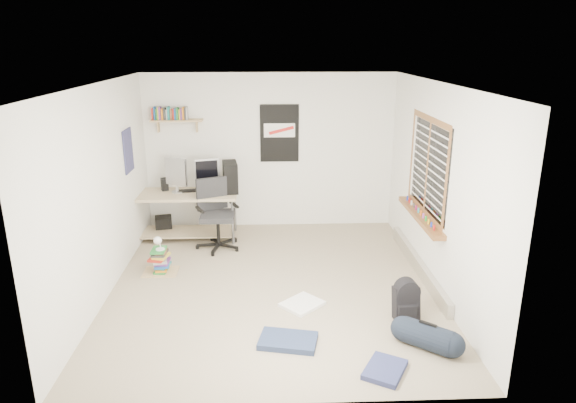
{
  "coord_description": "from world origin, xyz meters",
  "views": [
    {
      "loc": [
        -0.05,
        -5.9,
        2.95
      ],
      "look_at": [
        0.2,
        0.14,
        1.06
      ],
      "focal_mm": 32.0,
      "sensor_mm": 36.0,
      "label": 1
    }
  ],
  "objects_px": {
    "duffel_bag": "(427,336)",
    "book_stack": "(160,262)",
    "desk": "(186,216)",
    "office_chair": "(218,217)",
    "backpack": "(406,303)"
  },
  "relations": [
    {
      "from": "office_chair",
      "to": "duffel_bag",
      "type": "height_order",
      "value": "office_chair"
    },
    {
      "from": "office_chair",
      "to": "desk",
      "type": "bearing_deg",
      "value": 116.45
    },
    {
      "from": "desk",
      "to": "duffel_bag",
      "type": "xyz_separation_m",
      "value": [
        2.85,
        -3.17,
        -0.22
      ]
    },
    {
      "from": "book_stack",
      "to": "duffel_bag",
      "type": "bearing_deg",
      "value": -32.22
    },
    {
      "from": "desk",
      "to": "office_chair",
      "type": "relative_size",
      "value": 1.54
    },
    {
      "from": "desk",
      "to": "office_chair",
      "type": "distance_m",
      "value": 0.7
    },
    {
      "from": "book_stack",
      "to": "backpack",
      "type": "bearing_deg",
      "value": -24.32
    },
    {
      "from": "office_chair",
      "to": "duffel_bag",
      "type": "distance_m",
      "value": 3.6
    },
    {
      "from": "duffel_bag",
      "to": "book_stack",
      "type": "relative_size",
      "value": 1.17
    },
    {
      "from": "desk",
      "to": "office_chair",
      "type": "xyz_separation_m",
      "value": [
        0.54,
        -0.43,
        0.13
      ]
    },
    {
      "from": "office_chair",
      "to": "book_stack",
      "type": "xyz_separation_m",
      "value": [
        -0.7,
        -0.83,
        -0.34
      ]
    },
    {
      "from": "backpack",
      "to": "duffel_bag",
      "type": "relative_size",
      "value": 0.71
    },
    {
      "from": "desk",
      "to": "backpack",
      "type": "relative_size",
      "value": 4.41
    },
    {
      "from": "book_stack",
      "to": "desk",
      "type": "bearing_deg",
      "value": 82.36
    },
    {
      "from": "duffel_bag",
      "to": "book_stack",
      "type": "xyz_separation_m",
      "value": [
        -3.02,
        1.9,
        0.01
      ]
    }
  ]
}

